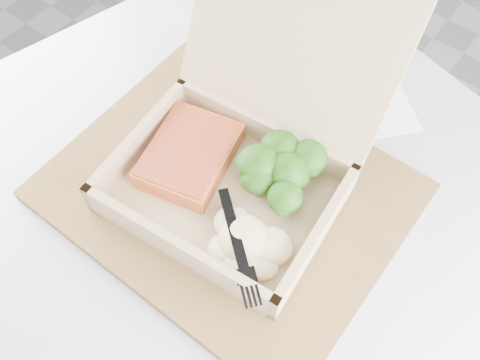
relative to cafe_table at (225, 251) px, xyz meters
The scene contains 9 objects.
floor 0.69m from the cafe_table, 161.12° to the right, with size 4.00×4.00×0.00m, color #9C9CA1.
cafe_table is the anchor object (origin of this frame).
serving_tray 0.19m from the cafe_table, 12.52° to the right, with size 0.39×0.31×0.02m, color brown.
takeout_container 0.25m from the cafe_table, 69.33° to the left, with size 0.27×0.30×0.21m.
salmon_fillet 0.22m from the cafe_table, behind, with size 0.09×0.12×0.02m, color orange.
broccoli_pile 0.24m from the cafe_table, 28.68° to the left, with size 0.11×0.11×0.04m, color #2C6516, non-canonical shape.
mashed_potatoes 0.24m from the cafe_table, 35.30° to the right, with size 0.09×0.08×0.03m, color #F9E5A1.
plastic_fork 0.24m from the cafe_table, 42.53° to the right, with size 0.12×0.10×0.02m.
receipt 0.27m from the cafe_table, 70.57° to the left, with size 0.08×0.15×0.00m, color white.
Camera 1 is at (0.64, -0.10, 1.25)m, focal length 40.00 mm.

